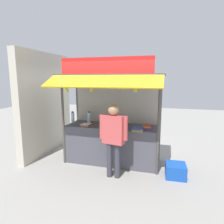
% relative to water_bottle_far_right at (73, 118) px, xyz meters
% --- Properties ---
extents(ground_plane, '(20.00, 20.00, 0.00)m').
position_rel_water_bottle_far_right_xyz_m(ground_plane, '(1.09, -0.02, -1.10)').
color(ground_plane, gray).
extents(stall_counter, '(2.30, 0.75, 0.96)m').
position_rel_water_bottle_far_right_xyz_m(stall_counter, '(1.09, -0.02, -0.62)').
color(stall_counter, '#4C4C56').
rests_on(stall_counter, ground).
extents(stall_structure, '(2.50, 1.56, 2.58)m').
position_rel_water_bottle_far_right_xyz_m(stall_structure, '(1.09, 0.06, 0.46)').
color(stall_structure, '#4C4742').
rests_on(stall_structure, ground).
extents(water_bottle_far_right, '(0.09, 0.09, 0.31)m').
position_rel_water_bottle_far_right_xyz_m(water_bottle_far_right, '(0.00, 0.00, 0.00)').
color(water_bottle_far_right, silver).
rests_on(water_bottle_far_right, stall_counter).
extents(water_bottle_far_left, '(0.08, 0.08, 0.30)m').
position_rel_water_bottle_far_right_xyz_m(water_bottle_far_left, '(1.39, -0.01, -0.01)').
color(water_bottle_far_left, silver).
rests_on(water_bottle_far_left, stall_counter).
extents(water_bottle_back_left, '(0.09, 0.09, 0.31)m').
position_rel_water_bottle_far_right_xyz_m(water_bottle_back_left, '(0.41, 0.12, -0.00)').
color(water_bottle_back_left, silver).
rests_on(water_bottle_back_left, stall_counter).
extents(water_bottle_back_right, '(0.08, 0.08, 0.28)m').
position_rel_water_bottle_far_right_xyz_m(water_bottle_back_right, '(0.93, 0.13, -0.02)').
color(water_bottle_back_right, silver).
rests_on(water_bottle_back_right, stall_counter).
extents(magazine_stack_mid_left, '(0.26, 0.32, 0.05)m').
position_rel_water_bottle_far_right_xyz_m(magazine_stack_mid_left, '(1.78, -0.29, -0.12)').
color(magazine_stack_mid_left, yellow).
rests_on(magazine_stack_mid_left, stall_counter).
extents(magazine_stack_front_left, '(0.20, 0.25, 0.09)m').
position_rel_water_bottle_far_right_xyz_m(magazine_stack_front_left, '(1.98, -0.08, -0.10)').
color(magazine_stack_front_left, red).
rests_on(magazine_stack_front_left, stall_counter).
extents(magazine_stack_mid_right, '(0.25, 0.30, 0.05)m').
position_rel_water_bottle_far_right_xyz_m(magazine_stack_mid_right, '(0.48, -0.20, -0.12)').
color(magazine_stack_mid_right, yellow).
rests_on(magazine_stack_mid_right, stall_counter).
extents(banana_bunch_rightmost, '(0.10, 0.10, 0.26)m').
position_rel_water_bottle_far_right_xyz_m(banana_bunch_rightmost, '(1.74, -0.49, 0.82)').
color(banana_bunch_rightmost, '#332D23').
extents(banana_bunch_inner_right, '(0.09, 0.08, 0.30)m').
position_rel_water_bottle_far_right_xyz_m(banana_bunch_inner_right, '(0.13, -0.49, 0.77)').
color(banana_bunch_inner_right, '#332D23').
extents(banana_bunch_leftmost, '(0.09, 0.09, 0.27)m').
position_rel_water_bottle_far_right_xyz_m(banana_bunch_leftmost, '(0.74, -0.49, 0.80)').
color(banana_bunch_leftmost, '#332D23').
extents(banana_bunch_inner_left, '(0.09, 0.09, 0.25)m').
position_rel_water_bottle_far_right_xyz_m(banana_bunch_inner_left, '(1.46, -0.49, 0.81)').
color(banana_bunch_inner_left, '#332D23').
extents(vendor_person, '(0.61, 0.27, 1.60)m').
position_rel_water_bottle_far_right_xyz_m(vendor_person, '(1.33, -0.77, -0.14)').
color(vendor_person, '#383842').
rests_on(vendor_person, ground).
extents(plastic_crate, '(0.44, 0.44, 0.30)m').
position_rel_water_bottle_far_right_xyz_m(plastic_crate, '(2.64, -0.41, -0.96)').
color(plastic_crate, '#194CB2').
rests_on(plastic_crate, ground).
extents(neighbour_wall, '(0.20, 2.40, 2.84)m').
position_rel_water_bottle_far_right_xyz_m(neighbour_wall, '(-0.97, 0.28, 0.32)').
color(neighbour_wall, beige).
rests_on(neighbour_wall, ground).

